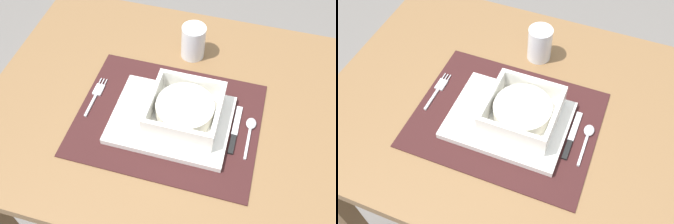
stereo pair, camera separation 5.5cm
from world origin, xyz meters
The scene contains 10 objects.
ground_plane centered at (0.00, 0.00, 0.00)m, with size 6.00×6.00×0.00m, color slate.
dining_table centered at (0.00, 0.00, 0.64)m, with size 0.95×0.72×0.76m.
placemat centered at (-0.01, -0.05, 0.76)m, with size 0.43×0.34×0.00m, color #381919.
serving_plate centered at (0.00, -0.05, 0.77)m, with size 0.28×0.21×0.02m, color white.
porridge_bowl centered at (0.03, -0.04, 0.80)m, with size 0.16×0.16×0.06m.
fork centered at (-0.20, -0.02, 0.76)m, with size 0.02×0.13×0.00m.
spoon centered at (0.18, -0.02, 0.76)m, with size 0.02×0.11×0.01m.
butter_knife centered at (0.15, -0.05, 0.76)m, with size 0.01×0.14×0.01m.
bread_knife centered at (0.13, -0.08, 0.76)m, with size 0.01×0.14×0.01m.
drinking_glass centered at (-0.01, 0.18, 0.80)m, with size 0.06×0.06×0.09m.
Camera 1 is at (0.14, -0.57, 1.49)m, focal length 40.68 mm.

